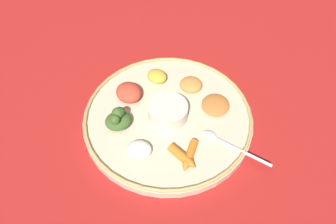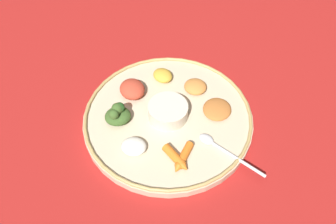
{
  "view_description": "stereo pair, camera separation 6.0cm",
  "coord_description": "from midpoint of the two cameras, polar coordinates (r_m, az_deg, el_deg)",
  "views": [
    {
      "loc": [
        0.51,
        0.04,
        0.66
      ],
      "look_at": [
        0.0,
        0.0,
        0.03
      ],
      "focal_mm": 37.85,
      "sensor_mm": 36.0,
      "label": 1
    },
    {
      "loc": [
        0.5,
        0.1,
        0.66
      ],
      "look_at": [
        0.0,
        0.0,
        0.03
      ],
      "focal_mm": 37.85,
      "sensor_mm": 36.0,
      "label": 2
    }
  ],
  "objects": [
    {
      "name": "center_bowl",
      "position": [
        0.8,
        2.13,
        0.1
      ],
      "size": [
        0.09,
        0.09,
        0.04
      ],
      "color": "beige",
      "rests_on": "platter"
    },
    {
      "name": "spoon",
      "position": [
        0.77,
        10.73,
        -5.86
      ],
      "size": [
        0.09,
        0.15,
        0.01
      ],
      "color": "silver",
      "rests_on": "platter"
    },
    {
      "name": "platter",
      "position": [
        0.82,
        2.08,
        -1.17
      ],
      "size": [
        0.39,
        0.39,
        0.02
      ],
      "primitive_type": "cylinder",
      "color": "#C6B293",
      "rests_on": "ground_plane"
    },
    {
      "name": "mound_chickpea",
      "position": [
        0.83,
        9.95,
        0.34
      ],
      "size": [
        0.08,
        0.07,
        0.02
      ],
      "primitive_type": "ellipsoid",
      "rotation": [
        0.0,
        0.0,
        6.14
      ],
      "color": "#B2662D",
      "rests_on": "platter"
    },
    {
      "name": "greens_pile",
      "position": [
        0.8,
        -6.0,
        -0.46
      ],
      "size": [
        0.07,
        0.08,
        0.05
      ],
      "color": "#385623",
      "rests_on": "platter"
    },
    {
      "name": "mound_rice_white",
      "position": [
        0.76,
        -3.27,
        -5.67
      ],
      "size": [
        0.05,
        0.06,
        0.02
      ],
      "primitive_type": "ellipsoid",
      "rotation": [
        0.0,
        0.0,
        1.54
      ],
      "color": "silver",
      "rests_on": "platter"
    },
    {
      "name": "carrot_near_spoon",
      "position": [
        0.74,
        3.6,
        -7.48
      ],
      "size": [
        0.06,
        0.07,
        0.02
      ],
      "color": "orange",
      "rests_on": "platter"
    },
    {
      "name": "carrot_outer",
      "position": [
        0.75,
        4.77,
        -7.39
      ],
      "size": [
        0.08,
        0.04,
        0.02
      ],
      "color": "orange",
      "rests_on": "platter"
    },
    {
      "name": "mound_berbere_red",
      "position": [
        0.85,
        -3.78,
        3.6
      ],
      "size": [
        0.09,
        0.09,
        0.03
      ],
      "primitive_type": "ellipsoid",
      "rotation": [
        0.0,
        0.0,
        0.7
      ],
      "color": "#B73D28",
      "rests_on": "platter"
    },
    {
      "name": "platter_rim",
      "position": [
        0.81,
        2.1,
        -0.63
      ],
      "size": [
        0.39,
        0.39,
        0.01
      ],
      "primitive_type": "torus",
      "color": "tan",
      "rests_on": "platter"
    },
    {
      "name": "mound_squash",
      "position": [
        0.87,
        6.4,
        3.99
      ],
      "size": [
        0.06,
        0.06,
        0.02
      ],
      "primitive_type": "ellipsoid",
      "rotation": [
        0.0,
        0.0,
        4.52
      ],
      "color": "#C67A38",
      "rests_on": "platter"
    },
    {
      "name": "mound_lentil_yellow",
      "position": [
        0.89,
        1.08,
        5.82
      ],
      "size": [
        0.07,
        0.07,
        0.02
      ],
      "primitive_type": "ellipsoid",
      "rotation": [
        0.0,
        0.0,
        4.08
      ],
      "color": "gold",
      "rests_on": "platter"
    },
    {
      "name": "ground_plane",
      "position": [
        0.83,
        2.06,
        -1.57
      ],
      "size": [
        2.4,
        2.4,
        0.0
      ],
      "primitive_type": "plane",
      "color": "maroon"
    }
  ]
}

